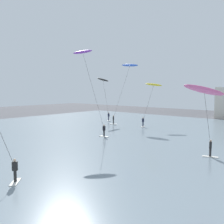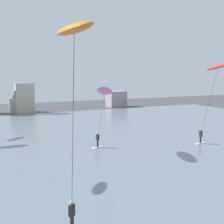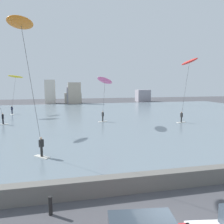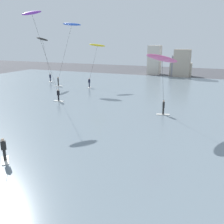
# 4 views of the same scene
# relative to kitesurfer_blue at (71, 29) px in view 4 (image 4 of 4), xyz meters

# --- Properties ---
(water_bay) EXTENTS (84.00, 52.00, 0.10)m
(water_bay) POSITION_rel_kitesurfer_blue_xyz_m (16.92, -7.87, -9.89)
(water_bay) COLOR slate
(water_bay) RESTS_ON ground
(far_shore_buildings) EXTENTS (32.23, 5.34, 6.91)m
(far_shore_buildings) POSITION_rel_kitesurfer_blue_xyz_m (19.72, 20.97, -7.36)
(far_shore_buildings) COLOR beige
(far_shore_buildings) RESTS_ON ground
(kitesurfer_blue) EXTENTS (4.53, 3.34, 11.00)m
(kitesurfer_blue) POSITION_rel_kitesurfer_blue_xyz_m (0.00, 0.00, 0.00)
(kitesurfer_blue) COLOR silver
(kitesurfer_blue) RESTS_ON water_bay
(kitesurfer_purple) EXTENTS (2.66, 4.25, 11.42)m
(kitesurfer_purple) POSITION_rel_kitesurfer_blue_xyz_m (3.90, -14.02, -0.29)
(kitesurfer_purple) COLOR silver
(kitesurfer_purple) RESTS_ON water_bay
(kitesurfer_black) EXTENTS (1.36, 4.17, 8.68)m
(kitesurfer_black) POSITION_rel_kitesurfer_blue_xyz_m (-5.84, -0.22, -2.46)
(kitesurfer_black) COLOR silver
(kitesurfer_black) RESTS_ON water_bay
(kitesurfer_yellow) EXTENTS (2.98, 4.14, 7.51)m
(kitesurfer_yellow) POSITION_rel_kitesurfer_blue_xyz_m (4.43, 0.97, -3.46)
(kitesurfer_yellow) COLOR silver
(kitesurfer_yellow) RESTS_ON water_bay
(kitesurfer_pink) EXTENTS (3.33, 4.21, 6.97)m
(kitesurfer_pink) POSITION_rel_kitesurfer_blue_xyz_m (19.16, -14.49, -3.99)
(kitesurfer_pink) COLOR silver
(kitesurfer_pink) RESTS_ON water_bay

